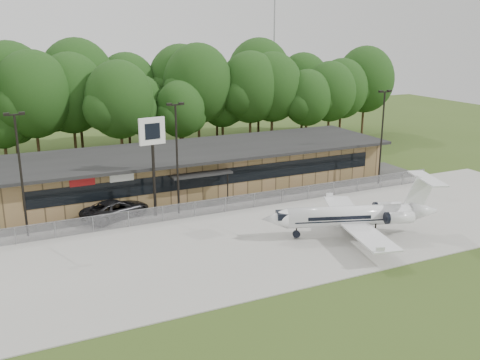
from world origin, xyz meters
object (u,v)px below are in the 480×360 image
terminal (200,167)px  pole_sign (152,142)px  suv (116,209)px  business_jet (355,216)px

terminal → pole_sign: pole_sign is taller
suv → business_jet: bearing=-150.2°
business_jet → pole_sign: 18.45m
suv → pole_sign: bearing=-130.4°
business_jet → pole_sign: bearing=157.2°
business_jet → pole_sign: (-13.31, 11.69, 5.15)m
pole_sign → business_jet: bearing=-48.1°
terminal → suv: size_ratio=6.59×
terminal → suv: (-10.47, -6.08, -1.31)m
business_jet → suv: bearing=161.1°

